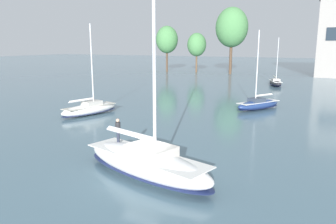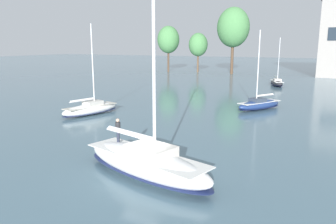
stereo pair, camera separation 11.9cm
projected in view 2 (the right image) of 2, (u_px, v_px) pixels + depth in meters
name	position (u px, v px, depth m)	size (l,w,h in m)	color
ground_plane	(146.00, 176.00, 20.20)	(400.00, 400.00, 0.00)	slate
tree_shore_left	(198.00, 45.00, 95.08)	(5.49, 5.49, 11.30)	brown
tree_shore_center	(233.00, 27.00, 87.64)	(8.64, 8.64, 17.79)	#4C3828
tree_shore_right	(168.00, 40.00, 96.79)	(6.50, 6.50, 13.38)	#4C3828
sailboat_main	(146.00, 161.00, 19.99)	(10.38, 5.27, 13.74)	silver
sailboat_moored_near_marina	(91.00, 109.00, 37.76)	(3.71, 7.71, 10.23)	white
sailboat_moored_far_slip	(277.00, 82.00, 64.43)	(4.11, 6.96, 9.26)	#232328
sailboat_moored_outer_mooring	(259.00, 104.00, 40.72)	(5.15, 7.07, 9.65)	navy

